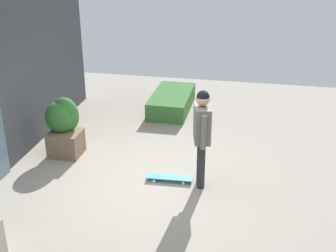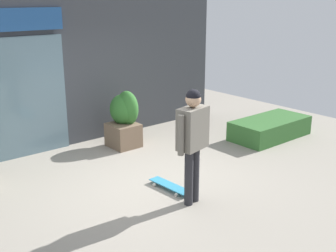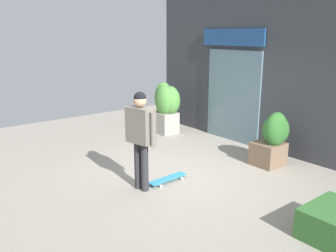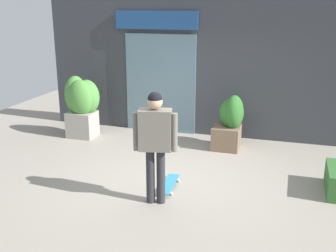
{
  "view_description": "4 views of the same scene",
  "coord_description": "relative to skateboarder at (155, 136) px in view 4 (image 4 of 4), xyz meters",
  "views": [
    {
      "loc": [
        -6.76,
        -1.72,
        4.1
      ],
      "look_at": [
        0.04,
        -0.34,
        1.07
      ],
      "focal_mm": 48.26,
      "sensor_mm": 36.0,
      "label": 1
    },
    {
      "loc": [
        -4.01,
        -5.17,
        2.98
      ],
      "look_at": [
        0.04,
        -0.34,
        1.07
      ],
      "focal_mm": 45.79,
      "sensor_mm": 36.0,
      "label": 2
    },
    {
      "loc": [
        4.83,
        -4.14,
        2.67
      ],
      "look_at": [
        0.04,
        -0.34,
        1.07
      ],
      "focal_mm": 37.74,
      "sensor_mm": 36.0,
      "label": 3
    },
    {
      "loc": [
        1.87,
        -6.38,
        2.98
      ],
      "look_at": [
        0.04,
        -0.34,
        1.07
      ],
      "focal_mm": 44.07,
      "sensor_mm": 36.0,
      "label": 4
    }
  ],
  "objects": [
    {
      "name": "ground_plane",
      "position": [
        -0.02,
        0.92,
        -1.08
      ],
      "size": [
        12.0,
        12.0,
        0.0
      ],
      "primitive_type": "plane",
      "color": "gray"
    },
    {
      "name": "building_facade",
      "position": [
        -0.06,
        3.66,
        0.86
      ],
      "size": [
        7.54,
        0.31,
        3.92
      ],
      "color": "#383A3F",
      "rests_on": "ground_plane"
    },
    {
      "name": "skateboarder",
      "position": [
        0.0,
        0.0,
        0.0
      ],
      "size": [
        0.65,
        0.35,
        1.74
      ],
      "rotation": [
        0.0,
        0.0,
        1.78
      ],
      "color": "#28282D",
      "rests_on": "ground_plane"
    },
    {
      "name": "skateboard",
      "position": [
        0.04,
        0.56,
        -1.02
      ],
      "size": [
        0.28,
        0.82,
        0.08
      ],
      "rotation": [
        0.0,
        0.0,
        1.62
      ],
      "color": "teal",
      "rests_on": "ground_plane"
    },
    {
      "name": "planter_box_left",
      "position": [
        -2.63,
        2.61,
        -0.29
      ],
      "size": [
        0.8,
        0.62,
        1.39
      ],
      "color": "gray",
      "rests_on": "ground_plane"
    },
    {
      "name": "planter_box_right",
      "position": [
        0.71,
        2.8,
        -0.48
      ],
      "size": [
        0.6,
        0.7,
        1.15
      ],
      "color": "brown",
      "rests_on": "ground_plane"
    }
  ]
}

